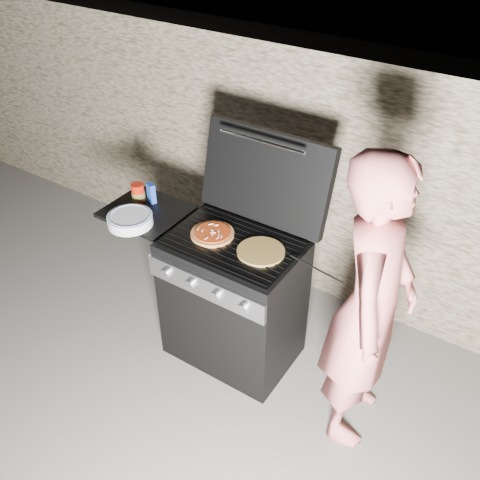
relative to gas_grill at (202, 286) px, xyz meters
The scene contains 10 objects.
ground 0.52m from the gas_grill, ahead, with size 50.00×50.00×0.00m, color #5C5955.
stone_wall 1.17m from the gas_grill, 76.61° to the left, with size 8.00×0.35×1.80m, color gray.
gas_grill is the anchor object (origin of this frame).
pizza_topped 0.48m from the gas_grill, ahead, with size 0.26×0.26×0.03m, color #DE964A, non-canonical shape.
pizza_plain 0.64m from the gas_grill, ahead, with size 0.28×0.28×0.01m, color gold.
sauce_jar 0.73m from the gas_grill, behind, with size 0.08×0.08×0.13m, color #A11807.
blue_carton 0.69m from the gas_grill, 168.25° to the left, with size 0.06×0.04×0.13m, color #173A97.
plate_stack 0.64m from the gas_grill, 155.66° to the right, with size 0.28×0.28×0.06m, color silver.
person 1.20m from the gas_grill, ahead, with size 0.64×0.42×1.77m, color #C96460.
tongs 0.93m from the gas_grill, ahead, with size 0.01×0.01×0.40m, color black.
Camera 1 is at (1.41, -2.08, 2.77)m, focal length 40.00 mm.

